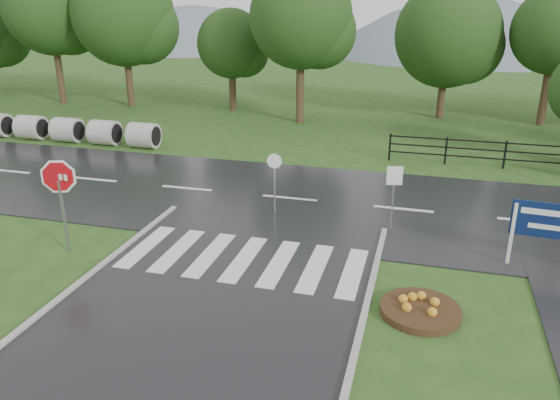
% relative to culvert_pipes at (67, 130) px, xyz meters
% --- Properties ---
extents(ground, '(120.00, 120.00, 0.00)m').
position_rel_culvert_pipes_xyz_m(ground, '(12.69, -15.00, -0.60)').
color(ground, '#284C19').
rests_on(ground, ground).
extents(main_road, '(90.00, 8.00, 0.04)m').
position_rel_culvert_pipes_xyz_m(main_road, '(12.69, -5.00, -0.60)').
color(main_road, black).
rests_on(main_road, ground).
extents(crosswalk, '(6.50, 2.80, 0.02)m').
position_rel_culvert_pipes_xyz_m(crosswalk, '(12.69, -10.00, -0.54)').
color(crosswalk, silver).
rests_on(crosswalk, ground).
extents(fence_west, '(9.58, 0.08, 1.20)m').
position_rel_culvert_pipes_xyz_m(fence_west, '(20.44, 1.00, 0.12)').
color(fence_west, black).
rests_on(fence_west, ground).
extents(hills, '(102.00, 48.00, 48.00)m').
position_rel_culvert_pipes_xyz_m(hills, '(16.18, 50.00, -16.14)').
color(hills, slate).
rests_on(hills, ground).
extents(treeline, '(83.20, 5.20, 10.00)m').
position_rel_culvert_pipes_xyz_m(treeline, '(13.69, 9.00, -0.60)').
color(treeline, '#1A3B12').
rests_on(treeline, ground).
extents(culvert_pipes, '(9.70, 1.20, 1.20)m').
position_rel_culvert_pipes_xyz_m(culvert_pipes, '(0.00, 0.00, 0.00)').
color(culvert_pipes, '#9E9B93').
rests_on(culvert_pipes, ground).
extents(stop_sign, '(1.23, 0.43, 2.90)m').
position_rel_culvert_pipes_xyz_m(stop_sign, '(7.70, -10.81, 1.40)').
color(stop_sign, '#939399').
rests_on(stop_sign, ground).
extents(estate_billboard, '(2.12, 0.23, 1.85)m').
position_rel_culvert_pipes_xyz_m(estate_billboard, '(20.63, -8.28, 0.68)').
color(estate_billboard, silver).
rests_on(estate_billboard, ground).
extents(flower_bed, '(1.84, 1.84, 0.37)m').
position_rel_culvert_pipes_xyz_m(flower_bed, '(17.46, -11.47, -0.46)').
color(flower_bed, '#332111').
rests_on(flower_bed, ground).
extents(reg_sign_small, '(0.47, 0.12, 2.13)m').
position_rel_culvert_pipes_xyz_m(reg_sign_small, '(16.42, -6.99, 0.91)').
color(reg_sign_small, '#939399').
rests_on(reg_sign_small, ground).
extents(reg_sign_round, '(0.49, 0.08, 2.10)m').
position_rel_culvert_pipes_xyz_m(reg_sign_round, '(12.56, -6.52, 0.74)').
color(reg_sign_round, '#939399').
rests_on(reg_sign_round, ground).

